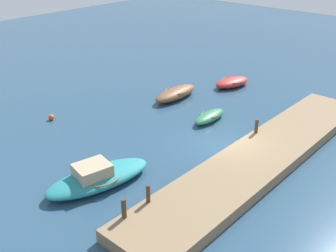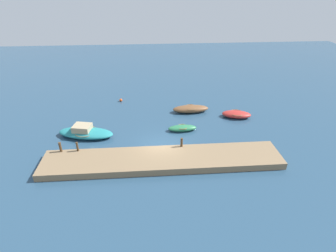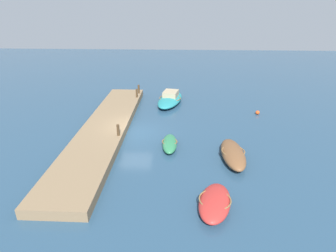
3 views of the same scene
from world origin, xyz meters
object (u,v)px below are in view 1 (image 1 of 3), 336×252
(rowboat_red, at_px, (232,82))
(rowboat_brown, at_px, (175,93))
(dinghy_green, at_px, (209,116))
(motorboat_teal, at_px, (98,177))
(mooring_post_west, at_px, (124,208))
(marker_buoy, at_px, (51,117))
(mooring_post_mid_east, at_px, (256,126))
(mooring_post_mid_west, at_px, (148,194))

(rowboat_red, bearing_deg, rowboat_brown, 173.77)
(rowboat_red, bearing_deg, dinghy_green, -145.68)
(motorboat_teal, xyz_separation_m, mooring_post_west, (-1.33, -3.32, 0.59))
(motorboat_teal, xyz_separation_m, marker_buoy, (2.72, 7.97, -0.25))
(rowboat_brown, distance_m, marker_buoy, 8.82)
(motorboat_teal, relative_size, mooring_post_mid_east, 6.84)
(rowboat_brown, relative_size, dinghy_green, 1.42)
(motorboat_teal, relative_size, rowboat_red, 1.69)
(rowboat_red, bearing_deg, mooring_post_mid_east, -125.05)
(mooring_post_west, xyz_separation_m, marker_buoy, (4.05, 11.28, -0.84))
(dinghy_green, bearing_deg, marker_buoy, 129.70)
(rowboat_brown, bearing_deg, mooring_post_mid_east, -105.61)
(rowboat_red, height_order, mooring_post_mid_east, mooring_post_mid_east)
(rowboat_red, relative_size, dinghy_green, 1.17)
(motorboat_teal, distance_m, marker_buoy, 8.42)
(motorboat_teal, bearing_deg, mooring_post_west, -100.09)
(rowboat_brown, distance_m, mooring_post_mid_east, 8.03)
(dinghy_green, xyz_separation_m, mooring_post_mid_west, (-9.31, -3.66, 0.71))
(rowboat_red, height_order, marker_buoy, rowboat_red)
(rowboat_brown, distance_m, mooring_post_mid_west, 13.27)
(mooring_post_west, bearing_deg, motorboat_teal, 68.10)
(rowboat_brown, distance_m, mooring_post_west, 14.42)
(mooring_post_west, bearing_deg, rowboat_brown, 32.60)
(dinghy_green, bearing_deg, rowboat_red, 20.17)
(rowboat_brown, xyz_separation_m, dinghy_green, (-1.44, -4.10, -0.10))
(motorboat_teal, distance_m, dinghy_green, 9.37)
(rowboat_brown, relative_size, mooring_post_mid_west, 4.81)
(mooring_post_mid_east, bearing_deg, motorboat_teal, 159.42)
(rowboat_red, distance_m, mooring_post_mid_east, 9.13)
(motorboat_teal, height_order, rowboat_brown, motorboat_teal)
(rowboat_brown, relative_size, mooring_post_mid_east, 4.93)
(motorboat_teal, bearing_deg, rowboat_brown, 34.17)
(rowboat_red, xyz_separation_m, marker_buoy, (-12.86, 5.17, -0.17))
(dinghy_green, xyz_separation_m, mooring_post_mid_east, (-0.53, -3.66, 0.70))
(rowboat_brown, bearing_deg, rowboat_red, -20.37)
(dinghy_green, distance_m, mooring_post_west, 11.33)
(dinghy_green, bearing_deg, mooring_post_west, -162.47)
(rowboat_brown, relative_size, rowboat_red, 1.22)
(marker_buoy, bearing_deg, mooring_post_west, -109.76)
(rowboat_red, relative_size, mooring_post_mid_east, 4.05)
(rowboat_red, xyz_separation_m, mooring_post_mid_west, (-15.53, -6.11, 0.65))
(rowboat_brown, height_order, dinghy_green, rowboat_brown)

